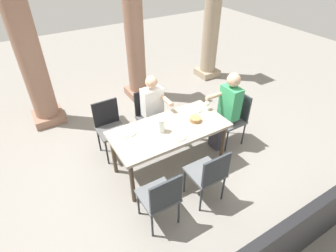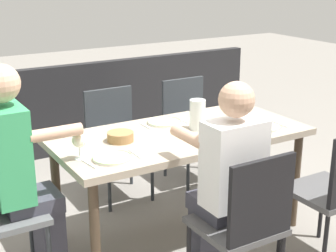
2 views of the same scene
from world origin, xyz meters
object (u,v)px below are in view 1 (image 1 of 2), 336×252
Objects in this scene: diner_woman_green at (154,110)px; diner_man_white at (226,109)px; stone_column_near at (28,52)px; chair_west_north at (110,125)px; chair_head_east at (234,115)px; wine_glass_2 at (207,104)px; bread_basket at (195,119)px; water_pitcher at (161,126)px; chair_mid_south at (209,173)px; stone_column_centre at (134,34)px; chair_west_south at (161,197)px; chair_mid_north at (149,113)px; stone_column_far at (212,18)px; plate_1 at (178,136)px; plate_2 at (195,109)px; plate_0 at (128,132)px; dining_table at (169,132)px.

diner_woman_green is 0.94× the size of diner_man_white.
chair_west_north is at bearing -63.78° from stone_column_near.
stone_column_near reaches higher than chair_head_east.
wine_glass_2 is 0.39m from bread_basket.
chair_mid_south is at bearing -73.94° from water_pitcher.
stone_column_centre is at bearing 51.06° from chair_west_north.
stone_column_near is at bearing 114.89° from chair_mid_south.
chair_west_south is 1.81m from chair_mid_north.
bread_basket is at bearing 36.65° from chair_west_south.
stone_column_far is at bearing 57.45° from diner_man_white.
stone_column_far is 17.09× the size of bread_basket.
plate_1 is (0.61, 0.60, 0.26)m from chair_west_south.
chair_west_north is 1.39m from plate_2.
chair_head_east is at bearing -23.50° from chair_west_north.
wine_glass_2 is at bearing -129.13° from stone_column_far.
chair_mid_south is 3.34m from stone_column_centre.
diner_woman_green is (0.00, -0.19, 0.16)m from chair_mid_north.
chair_west_south is 5.20× the size of bread_basket.
plate_0 is 1.16m from plate_2.
stone_column_centre reaches higher than chair_head_east.
chair_west_north is 1.04× the size of chair_mid_south.
plate_1 is at bearing -167.88° from diner_man_white.
chair_mid_south is at bearing -90.00° from chair_mid_north.
diner_woman_green reaches higher than water_pitcher.
plate_2 is (1.16, -0.00, 0.00)m from plate_0.
chair_mid_north is 5.80× the size of wine_glass_2.
chair_mid_south is 0.92m from water_pitcher.
chair_west_north is at bearing 126.99° from dining_table.
chair_head_east reaches higher than chair_mid_north.
diner_man_white reaches higher than chair_mid_north.
plate_2 is 1.14× the size of water_pitcher.
diner_man_white is 5.61× the size of plate_0.
diner_woman_green is at bearing 63.69° from chair_west_south.
stone_column_far is 12.23× the size of plate_2.
water_pitcher is at bearing -110.39° from diner_woman_green.
chair_west_north is 0.32× the size of stone_column_far.
diner_woman_green is at bearing -106.39° from stone_column_centre.
chair_west_south is 1.65m from diner_woman_green.
stone_column_centre reaches higher than chair_west_north.
wine_glass_2 is at bearing 8.47° from dining_table.
diner_man_white is at bearing -78.44° from stone_column_centre.
stone_column_centre is 16.69× the size of bread_basket.
stone_column_far is at bearing 44.73° from chair_west_south.
dining_table is 2.53m from stone_column_centre.
stone_column_far is 12.12× the size of plate_1.
diner_man_white is at bearing -23.53° from plate_2.
plate_2 is at bearing -50.98° from chair_mid_north.
dining_table is at bearing 180.00° from chair_head_east.
chair_head_east reaches higher than plate_2.
stone_column_near is 13.81× the size of water_pitcher.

